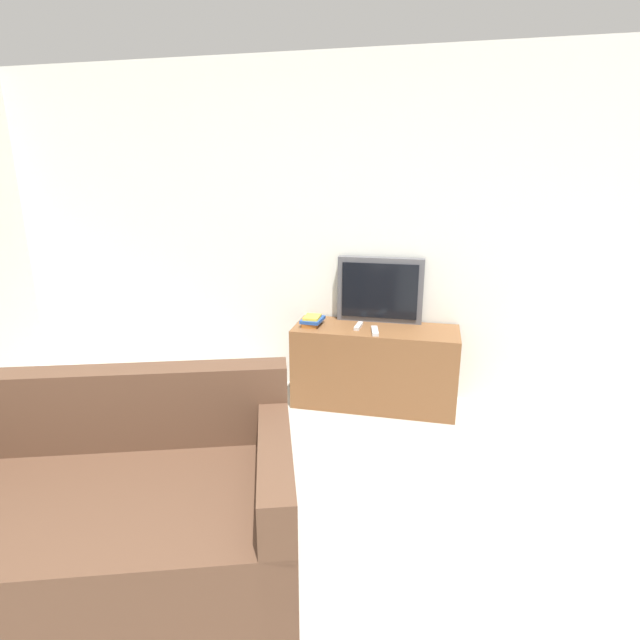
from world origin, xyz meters
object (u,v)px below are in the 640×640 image
(tv_stand, at_px, (375,366))
(television, at_px, (380,290))
(book_stack, at_px, (312,321))
(remote_on_stand, at_px, (359,326))
(couch, at_px, (90,519))
(remote_secondary, at_px, (375,331))

(tv_stand, xyz_separation_m, television, (0.00, 0.19, 0.57))
(television, distance_m, book_stack, 0.58)
(television, bearing_deg, remote_on_stand, -123.29)
(television, distance_m, couch, 2.51)
(remote_on_stand, relative_size, remote_secondary, 0.88)
(couch, height_order, remote_secondary, couch)
(tv_stand, distance_m, remote_secondary, 0.34)
(tv_stand, bearing_deg, couch, -116.47)
(couch, distance_m, remote_secondary, 2.20)
(tv_stand, bearing_deg, television, 89.09)
(television, relative_size, remote_on_stand, 3.83)
(television, relative_size, remote_secondary, 3.37)
(television, height_order, couch, television)
(television, relative_size, book_stack, 3.04)
(remote_on_stand, xyz_separation_m, remote_secondary, (0.14, -0.10, 0.00))
(couch, height_order, remote_on_stand, couch)
(tv_stand, relative_size, remote_secondary, 6.32)
(book_stack, distance_m, remote_on_stand, 0.36)
(remote_secondary, bearing_deg, television, 90.42)
(television, bearing_deg, book_stack, -155.00)
(television, xyz_separation_m, book_stack, (-0.49, -0.23, -0.22))
(couch, bearing_deg, television, 46.69)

